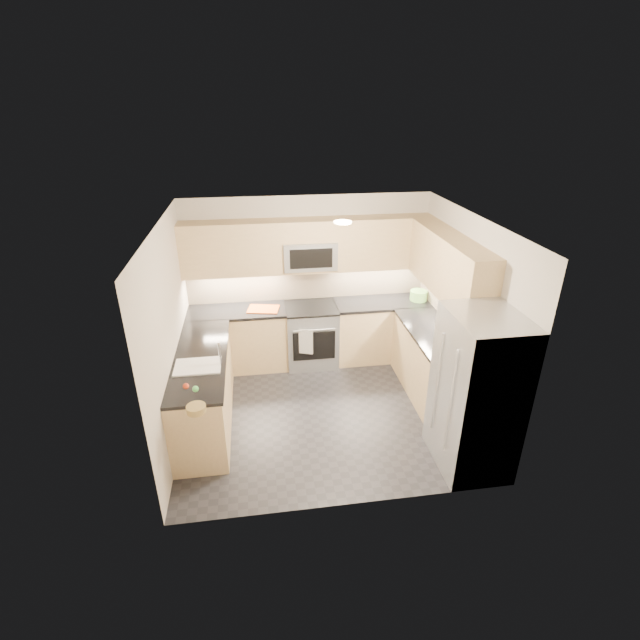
{
  "coord_description": "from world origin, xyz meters",
  "views": [
    {
      "loc": [
        -0.78,
        -4.95,
        3.7
      ],
      "look_at": [
        0.0,
        0.35,
        1.15
      ],
      "focal_mm": 26.0,
      "sensor_mm": 36.0,
      "label": 1
    }
  ],
  "objects_px": {
    "utensil_bowl": "(419,295)",
    "gas_range": "(311,335)",
    "refrigerator": "(476,393)",
    "microwave": "(309,254)",
    "fruit_basket": "(196,409)",
    "cutting_board": "(263,309)"
  },
  "relations": [
    {
      "from": "gas_range",
      "to": "refrigerator",
      "type": "relative_size",
      "value": 0.51
    },
    {
      "from": "refrigerator",
      "to": "cutting_board",
      "type": "xyz_separation_m",
      "value": [
        -2.15,
        2.41,
        0.05
      ]
    },
    {
      "from": "cutting_board",
      "to": "fruit_basket",
      "type": "height_order",
      "value": "fruit_basket"
    },
    {
      "from": "refrigerator",
      "to": "microwave",
      "type": "bearing_deg",
      "value": 119.62
    },
    {
      "from": "microwave",
      "to": "refrigerator",
      "type": "bearing_deg",
      "value": -60.38
    },
    {
      "from": "microwave",
      "to": "utensil_bowl",
      "type": "relative_size",
      "value": 2.94
    },
    {
      "from": "gas_range",
      "to": "refrigerator",
      "type": "height_order",
      "value": "refrigerator"
    },
    {
      "from": "gas_range",
      "to": "utensil_bowl",
      "type": "relative_size",
      "value": 3.52
    },
    {
      "from": "microwave",
      "to": "utensil_bowl",
      "type": "bearing_deg",
      "value": -4.23
    },
    {
      "from": "utensil_bowl",
      "to": "gas_range",
      "type": "bearing_deg",
      "value": -179.9
    },
    {
      "from": "microwave",
      "to": "fruit_basket",
      "type": "relative_size",
      "value": 3.98
    },
    {
      "from": "gas_range",
      "to": "fruit_basket",
      "type": "height_order",
      "value": "fruit_basket"
    },
    {
      "from": "microwave",
      "to": "cutting_board",
      "type": "relative_size",
      "value": 1.72
    },
    {
      "from": "microwave",
      "to": "fruit_basket",
      "type": "distance_m",
      "value": 2.98
    },
    {
      "from": "refrigerator",
      "to": "cutting_board",
      "type": "height_order",
      "value": "refrigerator"
    },
    {
      "from": "gas_range",
      "to": "microwave",
      "type": "bearing_deg",
      "value": 90.0
    },
    {
      "from": "microwave",
      "to": "cutting_board",
      "type": "xyz_separation_m",
      "value": [
        -0.7,
        -0.14,
        -0.75
      ]
    },
    {
      "from": "utensil_bowl",
      "to": "fruit_basket",
      "type": "xyz_separation_m",
      "value": [
        -3.09,
        -2.39,
        -0.04
      ]
    },
    {
      "from": "refrigerator",
      "to": "utensil_bowl",
      "type": "distance_m",
      "value": 2.44
    },
    {
      "from": "gas_range",
      "to": "utensil_bowl",
      "type": "bearing_deg",
      "value": 0.1
    },
    {
      "from": "utensil_bowl",
      "to": "cutting_board",
      "type": "distance_m",
      "value": 2.35
    },
    {
      "from": "gas_range",
      "to": "utensil_bowl",
      "type": "height_order",
      "value": "utensil_bowl"
    }
  ]
}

